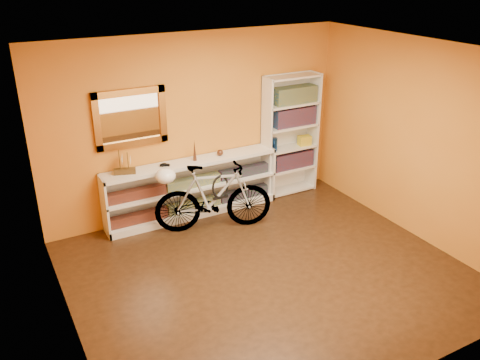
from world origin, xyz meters
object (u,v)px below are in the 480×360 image
bicycle (213,197)px  helmet (165,176)px  console_unit (193,188)px  bookcase (290,136)px

bicycle → helmet: 0.73m
console_unit → bicycle: 0.53m
helmet → bicycle: bearing=-17.3°
console_unit → bicycle: (0.08, -0.52, 0.06)m
bookcase → bicycle: bookcase is taller
bookcase → helmet: bookcase is taller
bicycle → helmet: bicycle is taller
console_unit → bookcase: size_ratio=1.37×
bicycle → helmet: bearing=90.0°
console_unit → bookcase: bearing=0.9°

